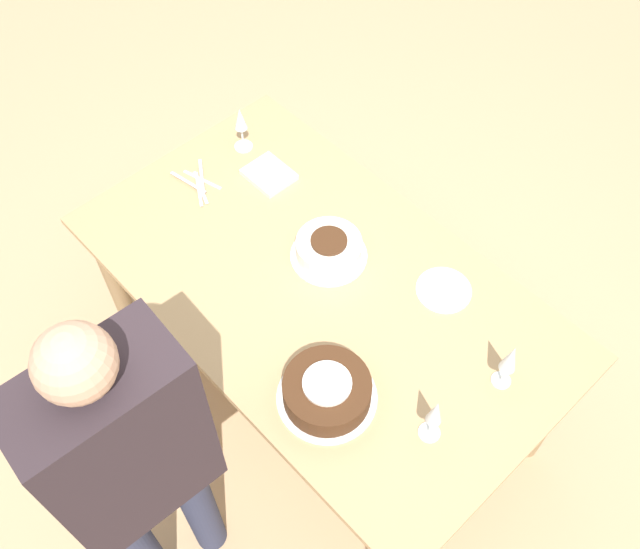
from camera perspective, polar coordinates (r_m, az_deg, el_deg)
The scene contains 11 objects.
ground_plane at distance 3.03m, azimuth 0.00°, elevation -8.86°, with size 12.00×12.00×0.00m, color tan.
dining_table at distance 2.46m, azimuth 0.00°, elevation -2.02°, with size 1.68×0.97×0.75m.
cake_center_white at distance 2.41m, azimuth 0.71°, elevation 2.07°, with size 0.26×0.26×0.09m.
cake_front_chocolate at distance 2.12m, azimuth 0.56°, elevation -9.29°, with size 0.30×0.30×0.10m.
wine_glass_near at distance 2.02m, azimuth 9.18°, elevation -10.95°, with size 0.07×0.07×0.20m.
wine_glass_far at distance 2.14m, azimuth 14.98°, elevation -6.59°, with size 0.06×0.06×0.20m.
wine_glass_extra at distance 2.72m, azimuth -6.37°, elevation 12.03°, with size 0.07×0.07×0.19m.
dessert_plate_right at distance 2.39m, azimuth 9.86°, elevation -1.24°, with size 0.19×0.19×0.01m.
fork_pile at distance 2.69m, azimuth -9.70°, elevation 7.25°, with size 0.21×0.15×0.01m.
napkin_stack at distance 2.68m, azimuth -4.10°, elevation 7.99°, with size 0.17×0.14×0.02m.
person_cutting at distance 1.96m, azimuth -14.77°, elevation -14.32°, with size 0.24×0.41×1.55m.
Camera 1 is at (0.99, -0.93, 2.70)m, focal length 40.00 mm.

